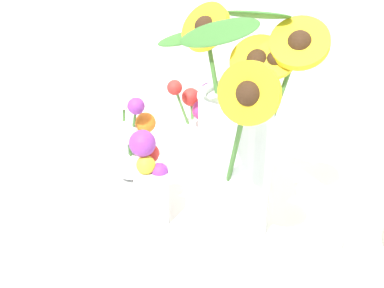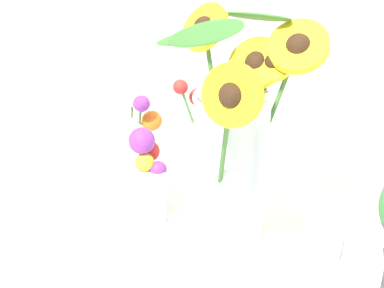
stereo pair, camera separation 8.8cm
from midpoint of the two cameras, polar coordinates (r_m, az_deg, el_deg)
name	(u,v)px [view 1 (the left image)]	position (r m, az deg, el deg)	size (l,w,h in m)	color
ground_plane	(146,247)	(0.90, -7.76, -10.98)	(6.00, 6.00, 0.00)	silver
serving_tray	(192,213)	(0.95, -2.67, -7.48)	(0.52, 0.52, 0.02)	white
mason_jar_sunflowers	(237,145)	(0.82, 1.76, -0.15)	(0.25, 0.23, 0.38)	silver
vase_small_center	(150,182)	(0.88, -7.37, -4.10)	(0.07, 0.08, 0.16)	white
vase_bulb_right	(132,146)	(1.00, -8.95, -0.23)	(0.08, 0.07, 0.18)	white
vase_small_back	(199,137)	(0.98, -1.84, 0.72)	(0.09, 0.08, 0.21)	white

